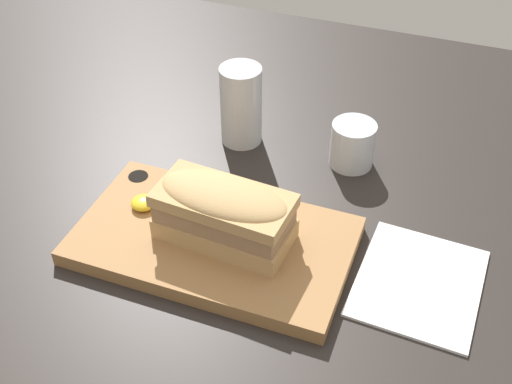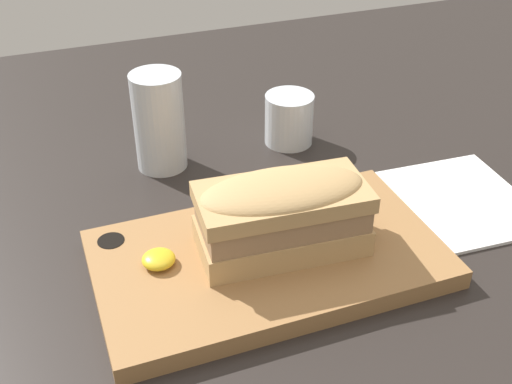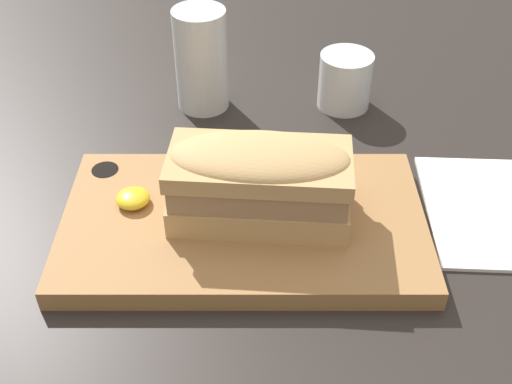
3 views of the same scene
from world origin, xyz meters
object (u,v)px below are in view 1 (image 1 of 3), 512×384
water_glass (238,109)px  sandwich (224,211)px  serving_board (213,241)px  wine_glass (352,146)px  napkin (419,283)px

water_glass → sandwich: bearing=-72.4°
sandwich → serving_board: bearing=-173.5°
serving_board → wine_glass: (11.95, 22.84, 2.07)cm
serving_board → sandwich: (1.56, 0.18, 5.26)cm
napkin → sandwich: bearing=-173.8°
serving_board → sandwich: 5.49cm
sandwich → napkin: size_ratio=0.98×
serving_board → water_glass: 23.92cm
serving_board → sandwich: bearing=6.5°
sandwich → water_glass: bearing=107.6°
sandwich → napkin: (23.72, 2.60, -6.10)cm
water_glass → wine_glass: (17.58, -0.00, -2.20)cm
serving_board → water_glass: (-5.63, 22.85, 4.27)cm
sandwich → wine_glass: sandwich is taller
napkin → wine_glass: bearing=123.6°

